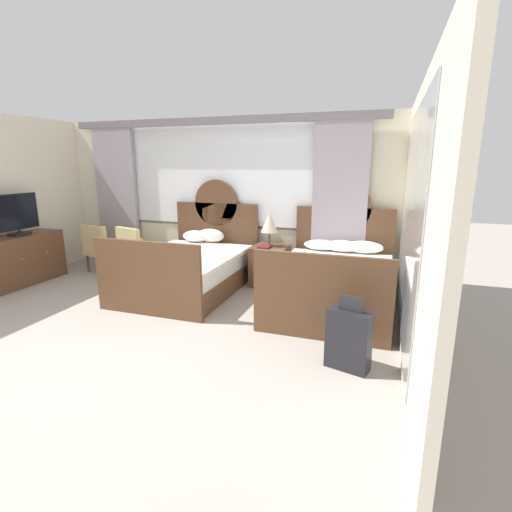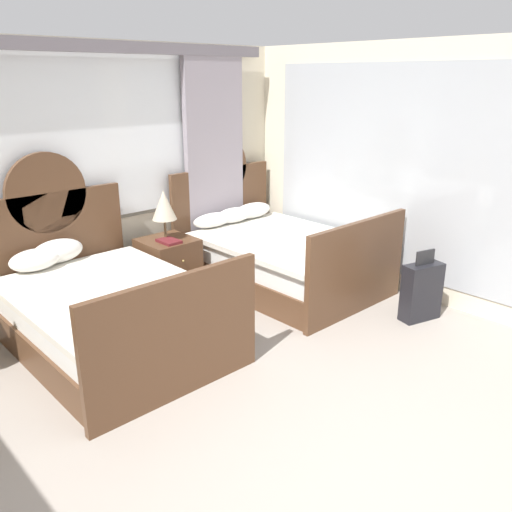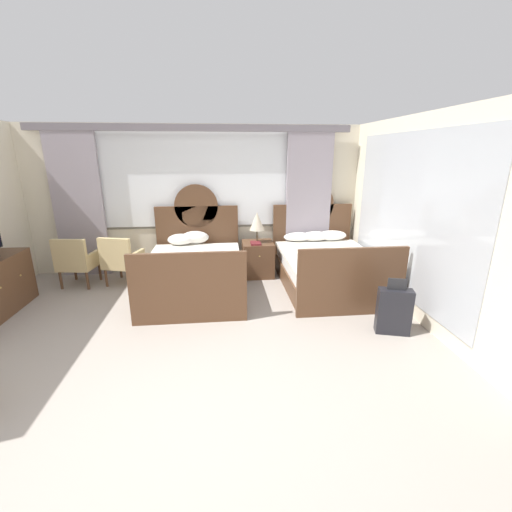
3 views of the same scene
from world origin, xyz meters
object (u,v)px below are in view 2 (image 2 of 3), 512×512
nightstand_between_beds (169,266)px  table_lamp_on_nightstand (164,206)px  book_on_nightstand (169,241)px  suitcase_on_floor (421,291)px  bed_near_window (105,309)px  bed_near_mirror (278,255)px

nightstand_between_beds → table_lamp_on_nightstand: bearing=172.2°
table_lamp_on_nightstand → book_on_nightstand: (-0.04, -0.11, -0.37)m
table_lamp_on_nightstand → suitcase_on_floor: 2.83m
bed_near_window → bed_near_mirror: size_ratio=1.00×
bed_near_mirror → table_lamp_on_nightstand: size_ratio=4.02×
nightstand_between_beds → bed_near_mirror: bearing=-29.4°
table_lamp_on_nightstand → book_on_nightstand: bearing=-107.6°
bed_near_window → table_lamp_on_nightstand: size_ratio=4.02×
bed_near_mirror → table_lamp_on_nightstand: (-1.12, 0.63, 0.67)m
nightstand_between_beds → table_lamp_on_nightstand: 0.70m
book_on_nightstand → suitcase_on_floor: 2.68m
table_lamp_on_nightstand → suitcase_on_floor: bearing=-57.2°
table_lamp_on_nightstand → suitcase_on_floor: size_ratio=0.75×
bed_near_mirror → book_on_nightstand: 1.30m
book_on_nightstand → bed_near_mirror: bearing=-23.9°
nightstand_between_beds → table_lamp_on_nightstand: table_lamp_on_nightstand is taller
bed_near_mirror → suitcase_on_floor: (0.36, -1.67, -0.05)m
bed_near_mirror → suitcase_on_floor: size_ratio=3.02×
bed_near_window → book_on_nightstand: (1.06, 0.52, 0.30)m
book_on_nightstand → suitcase_on_floor: bearing=-55.2°
bed_near_window → table_lamp_on_nightstand: bed_near_window is taller
bed_near_window → suitcase_on_floor: size_ratio=3.02×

